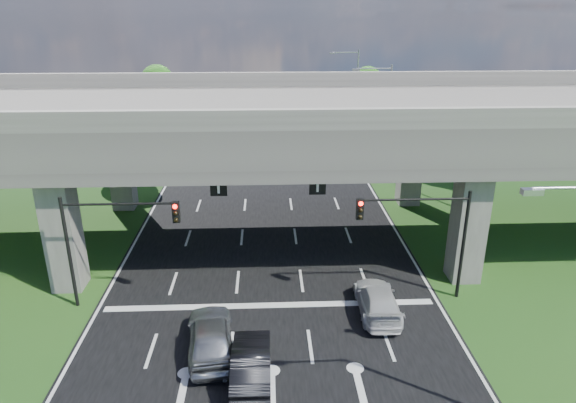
{
  "coord_description": "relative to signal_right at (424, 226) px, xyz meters",
  "views": [
    {
      "loc": [
        -0.07,
        -19.45,
        14.55
      ],
      "look_at": [
        1.18,
        9.17,
        3.62
      ],
      "focal_mm": 32.0,
      "sensor_mm": 36.0,
      "label": 1
    }
  ],
  "objects": [
    {
      "name": "tree_right_mid",
      "position": [
        8.22,
        32.06,
        -0.01
      ],
      "size": [
        3.91,
        3.9,
        6.76
      ],
      "color": "black",
      "rests_on": "ground"
    },
    {
      "name": "overpass",
      "position": [
        -7.82,
        8.06,
        3.73
      ],
      "size": [
        80.0,
        15.0,
        10.0
      ],
      "color": "#34312F",
      "rests_on": "ground"
    },
    {
      "name": "signal_right",
      "position": [
        0.0,
        0.0,
        0.0
      ],
      "size": [
        5.76,
        0.54,
        6.0
      ],
      "color": "black",
      "rests_on": "ground"
    },
    {
      "name": "tree_right_far",
      "position": [
        4.22,
        40.06,
        0.63
      ],
      "size": [
        4.5,
        4.5,
        7.8
      ],
      "color": "black",
      "rests_on": "ground"
    },
    {
      "name": "road",
      "position": [
        -7.82,
        6.06,
        -4.17
      ],
      "size": [
        18.0,
        120.0,
        0.03
      ],
      "primitive_type": "cube",
      "color": "black",
      "rests_on": "ground"
    },
    {
      "name": "car_silver",
      "position": [
        -10.49,
        -4.11,
        -3.31
      ],
      "size": [
        2.57,
        5.17,
        1.69
      ],
      "primitive_type": "imported",
      "rotation": [
        0.0,
        0.0,
        3.26
      ],
      "color": "#96999D",
      "rests_on": "road"
    },
    {
      "name": "streetlight_far",
      "position": [
        2.27,
        20.06,
        1.66
      ],
      "size": [
        3.38,
        0.25,
        10.0
      ],
      "color": "gray",
      "rests_on": "ground"
    },
    {
      "name": "signal_left",
      "position": [
        -15.65,
        0.0,
        0.0
      ],
      "size": [
        5.76,
        0.54,
        6.0
      ],
      "color": "black",
      "rests_on": "ground"
    },
    {
      "name": "tree_left_far",
      "position": [
        -20.78,
        38.06,
        0.95
      ],
      "size": [
        4.8,
        4.8,
        8.32
      ],
      "color": "black",
      "rests_on": "ground"
    },
    {
      "name": "ground",
      "position": [
        -7.82,
        -3.94,
        -4.19
      ],
      "size": [
        160.0,
        160.0,
        0.0
      ],
      "primitive_type": "plane",
      "color": "#1F4817",
      "rests_on": "ground"
    },
    {
      "name": "car_white",
      "position": [
        -2.42,
        -1.32,
        -3.47
      ],
      "size": [
        2.05,
        4.79,
        1.38
      ],
      "primitive_type": "imported",
      "rotation": [
        0.0,
        0.0,
        3.12
      ],
      "color": "#B5B5B5",
      "rests_on": "road"
    },
    {
      "name": "tree_left_mid",
      "position": [
        -24.78,
        30.06,
        -0.01
      ],
      "size": [
        3.91,
        3.9,
        6.76
      ],
      "color": "black",
      "rests_on": "ground"
    },
    {
      "name": "streetlight_beyond",
      "position": [
        2.27,
        36.06,
        1.66
      ],
      "size": [
        3.38,
        0.25,
        10.0
      ],
      "color": "gray",
      "rests_on": "ground"
    },
    {
      "name": "warehouse",
      "position": [
        -33.82,
        31.06,
        -2.19
      ],
      "size": [
        20.0,
        10.0,
        4.0
      ],
      "primitive_type": "cube",
      "color": "#9E9E99",
      "rests_on": "ground"
    },
    {
      "name": "car_dark",
      "position": [
        -8.65,
        -5.97,
        -3.41
      ],
      "size": [
        1.61,
        4.56,
        1.5
      ],
      "primitive_type": "imported",
      "rotation": [
        0.0,
        0.0,
        3.15
      ],
      "color": "black",
      "rests_on": "road"
    },
    {
      "name": "tree_right_near",
      "position": [
        5.22,
        24.06,
        0.31
      ],
      "size": [
        4.2,
        4.2,
        7.28
      ],
      "color": "black",
      "rests_on": "ground"
    },
    {
      "name": "tree_left_near",
      "position": [
        -21.78,
        22.06,
        0.63
      ],
      "size": [
        4.5,
        4.5,
        7.8
      ],
      "color": "black",
      "rests_on": "ground"
    }
  ]
}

